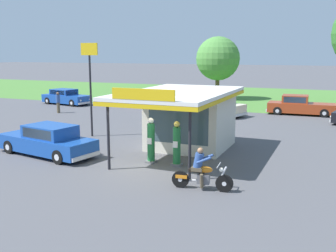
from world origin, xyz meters
TOP-DOWN VIEW (x-y plane):
  - ground_plane at (0.00, 0.00)m, footprint 300.00×300.00m
  - grass_verge_strip at (0.00, 30.00)m, footprint 120.00×24.00m
  - service_station_kiosk at (0.67, 3.96)m, footprint 4.56×7.79m
  - gas_pump_nearside at (0.04, 0.79)m, footprint 0.44×0.44m
  - gas_pump_offside at (1.29, 0.79)m, footprint 0.44×0.44m
  - motorcycle_with_rider at (3.27, -1.78)m, footprint 2.27×0.70m
  - featured_classic_sedan at (-5.21, 0.09)m, footprint 5.63×2.74m
  - parked_car_back_row_far_right at (-16.47, 16.40)m, footprint 5.25×2.67m
  - parked_car_back_row_left at (4.99, 18.41)m, footprint 5.44×2.11m
  - parked_car_back_row_centre_left at (-7.61, 18.83)m, footprint 5.74×2.99m
  - parked_car_back_row_centre at (-1.31, 15.35)m, footprint 5.50×3.29m
  - bystander_strolling_foreground at (-13.56, 11.52)m, footprint 0.34×0.34m
  - tree_oak_left at (-4.20, 26.37)m, footprint 4.63×4.63m
  - roadside_pole_sign at (-5.73, 4.71)m, footprint 1.10×0.12m

SIDE VIEW (x-z plane):
  - ground_plane at x=0.00m, z-range 0.00..0.00m
  - grass_verge_strip at x=0.00m, z-range 0.00..0.01m
  - motorcycle_with_rider at x=3.27m, z-range -0.14..1.44m
  - parked_car_back_row_far_right at x=-16.47m, z-range -0.05..1.41m
  - featured_classic_sedan at x=-5.21m, z-range -0.06..1.45m
  - parked_car_back_row_left at x=4.99m, z-range -0.09..1.48m
  - parked_car_back_row_centre at x=-1.31m, z-range -0.06..1.52m
  - parked_car_back_row_centre_left at x=-7.61m, z-range -0.07..1.53m
  - gas_pump_offside at x=1.29m, z-range -0.08..1.92m
  - bystander_strolling_foreground at x=-13.56m, z-range 0.05..1.79m
  - gas_pump_nearside at x=0.04m, z-range -0.08..1.99m
  - service_station_kiosk at x=0.67m, z-range 0.02..3.58m
  - roadside_pole_sign at x=-5.73m, z-range 0.94..6.43m
  - tree_oak_left at x=-4.20m, z-range 0.99..7.63m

